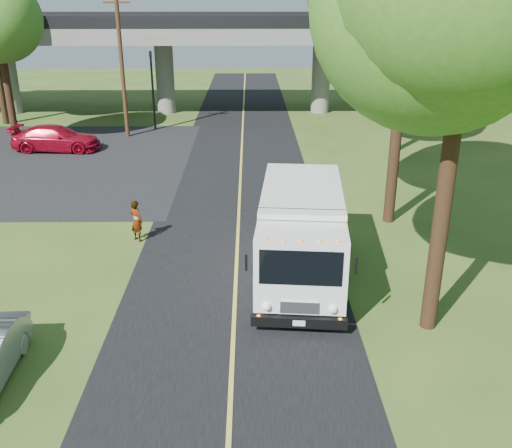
{
  "coord_description": "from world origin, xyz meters",
  "views": [
    {
      "loc": [
        0.47,
        -12.82,
        8.79
      ],
      "look_at": [
        0.68,
        4.79,
        1.6
      ],
      "focal_mm": 40.0,
      "sensor_mm": 36.0,
      "label": 1
    }
  ],
  "objects_px": {
    "utility_pole": "(122,64)",
    "red_sedan": "(56,138)",
    "pedestrian": "(137,221)",
    "tree_right_far": "(412,2)",
    "traffic_signal": "(152,82)",
    "step_van": "(301,233)"
  },
  "relations": [
    {
      "from": "utility_pole",
      "to": "pedestrian",
      "type": "height_order",
      "value": "utility_pole"
    },
    {
      "from": "tree_right_far",
      "to": "pedestrian",
      "type": "distance_m",
      "value": 19.67
    },
    {
      "from": "utility_pole",
      "to": "tree_right_far",
      "type": "xyz_separation_m",
      "value": [
        16.71,
        -4.16,
        3.71
      ]
    },
    {
      "from": "pedestrian",
      "to": "tree_right_far",
      "type": "bearing_deg",
      "value": -95.58
    },
    {
      "from": "tree_right_far",
      "to": "step_van",
      "type": "xyz_separation_m",
      "value": [
        -7.09,
        -15.82,
        -6.69
      ]
    },
    {
      "from": "traffic_signal",
      "to": "utility_pole",
      "type": "bearing_deg",
      "value": -126.87
    },
    {
      "from": "traffic_signal",
      "to": "tree_right_far",
      "type": "xyz_separation_m",
      "value": [
        15.21,
        -6.16,
        5.1
      ]
    },
    {
      "from": "traffic_signal",
      "to": "pedestrian",
      "type": "bearing_deg",
      "value": -83.35
    },
    {
      "from": "utility_pole",
      "to": "red_sedan",
      "type": "xyz_separation_m",
      "value": [
        -3.5,
        -3.53,
        -3.85
      ]
    },
    {
      "from": "traffic_signal",
      "to": "red_sedan",
      "type": "xyz_separation_m",
      "value": [
        -5.0,
        -5.53,
        -2.46
      ]
    },
    {
      "from": "utility_pole",
      "to": "red_sedan",
      "type": "bearing_deg",
      "value": -134.7
    },
    {
      "from": "utility_pole",
      "to": "tree_right_far",
      "type": "height_order",
      "value": "tree_right_far"
    },
    {
      "from": "traffic_signal",
      "to": "red_sedan",
      "type": "height_order",
      "value": "traffic_signal"
    },
    {
      "from": "pedestrian",
      "to": "step_van",
      "type": "bearing_deg",
      "value": -167.67
    },
    {
      "from": "traffic_signal",
      "to": "step_van",
      "type": "xyz_separation_m",
      "value": [
        8.12,
        -21.99,
        -1.59
      ]
    },
    {
      "from": "step_van",
      "to": "red_sedan",
      "type": "relative_size",
      "value": 1.42
    },
    {
      "from": "utility_pole",
      "to": "step_van",
      "type": "height_order",
      "value": "utility_pole"
    },
    {
      "from": "tree_right_far",
      "to": "red_sedan",
      "type": "relative_size",
      "value": 2.15
    },
    {
      "from": "tree_right_far",
      "to": "step_van",
      "type": "bearing_deg",
      "value": -114.14
    },
    {
      "from": "step_van",
      "to": "utility_pole",
      "type": "bearing_deg",
      "value": 120.87
    },
    {
      "from": "traffic_signal",
      "to": "tree_right_far",
      "type": "bearing_deg",
      "value": -22.07
    },
    {
      "from": "pedestrian",
      "to": "red_sedan",
      "type": "bearing_deg",
      "value": -21.58
    }
  ]
}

